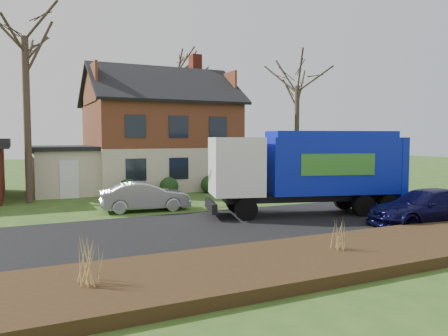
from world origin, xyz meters
name	(u,v)px	position (x,y,z in m)	size (l,w,h in m)	color
ground	(221,228)	(0.00, 0.00, 0.00)	(120.00, 120.00, 0.00)	#294D19
road	(221,227)	(0.00, 0.00, 0.01)	(80.00, 7.00, 0.02)	black
mulch_verge	(307,260)	(0.00, -5.30, 0.15)	(80.00, 3.50, 0.30)	black
main_house	(153,127)	(1.49, 13.91, 4.03)	(12.95, 8.95, 9.26)	beige
garbage_truck	(311,167)	(4.75, 0.92, 2.09)	(8.77, 4.46, 3.63)	black
silver_sedan	(145,196)	(-1.53, 4.90, 0.66)	(1.40, 4.01, 1.32)	#9C9FA3
navy_wagon	(426,207)	(7.31, -2.94, 0.69)	(1.92, 4.73, 1.37)	black
tree_front_west	(24,11)	(-6.25, 9.87, 9.66)	(3.94, 3.94, 11.72)	#433428
tree_front_east	(298,69)	(9.95, 9.42, 7.83)	(3.47, 3.47, 9.63)	#3B3223
tree_back	(177,56)	(6.28, 22.59, 10.51)	(3.98, 3.98, 12.61)	#47352A
grass_clump_west	(92,259)	(-5.45, -5.27, 0.81)	(0.39, 0.32, 1.03)	tan
grass_clump_mid	(338,233)	(1.04, -5.29, 0.75)	(0.32, 0.26, 0.90)	#A18947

